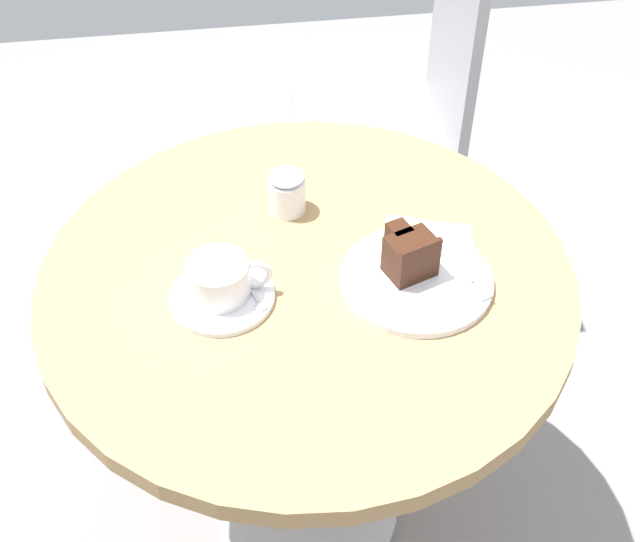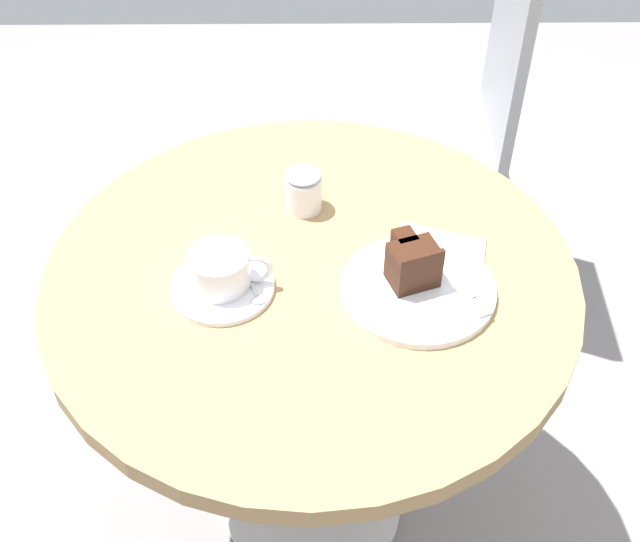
{
  "view_description": "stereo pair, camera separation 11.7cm",
  "coord_description": "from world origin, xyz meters",
  "px_view_note": "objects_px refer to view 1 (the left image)",
  "views": [
    {
      "loc": [
        -0.11,
        -0.88,
        1.55
      ],
      "look_at": [
        0.01,
        -0.05,
        0.74
      ],
      "focal_mm": 45.0,
      "sensor_mm": 36.0,
      "label": 1
    },
    {
      "loc": [
        0.01,
        -0.89,
        1.55
      ],
      "look_at": [
        0.01,
        -0.05,
        0.74
      ],
      "focal_mm": 45.0,
      "sensor_mm": 36.0,
      "label": 2
    }
  ],
  "objects_px": {
    "teaspoon": "(254,294)",
    "sugar_pot": "(287,192)",
    "cafe_chair": "(414,87)",
    "cake_plate": "(416,279)",
    "cake_slice": "(409,254)",
    "napkin": "(429,248)",
    "saucer": "(222,297)",
    "coffee_cup": "(220,278)",
    "fork": "(464,276)"
  },
  "relations": [
    {
      "from": "cake_slice",
      "to": "cafe_chair",
      "type": "xyz_separation_m",
      "value": [
        0.2,
        0.75,
        -0.18
      ]
    },
    {
      "from": "teaspoon",
      "to": "napkin",
      "type": "bearing_deg",
      "value": 85.94
    },
    {
      "from": "saucer",
      "to": "cake_slice",
      "type": "distance_m",
      "value": 0.28
    },
    {
      "from": "cake_plate",
      "to": "cake_slice",
      "type": "bearing_deg",
      "value": 124.33
    },
    {
      "from": "saucer",
      "to": "cake_slice",
      "type": "height_order",
      "value": "cake_slice"
    },
    {
      "from": "saucer",
      "to": "teaspoon",
      "type": "bearing_deg",
      "value": -9.95
    },
    {
      "from": "cake_slice",
      "to": "fork",
      "type": "bearing_deg",
      "value": -18.55
    },
    {
      "from": "fork",
      "to": "napkin",
      "type": "xyz_separation_m",
      "value": [
        -0.03,
        0.08,
        -0.01
      ]
    },
    {
      "from": "cake_plate",
      "to": "cafe_chair",
      "type": "relative_size",
      "value": 0.24
    },
    {
      "from": "coffee_cup",
      "to": "cake_slice",
      "type": "height_order",
      "value": "cake_slice"
    },
    {
      "from": "teaspoon",
      "to": "cake_slice",
      "type": "xyz_separation_m",
      "value": [
        0.23,
        0.02,
        0.03
      ]
    },
    {
      "from": "teaspoon",
      "to": "fork",
      "type": "xyz_separation_m",
      "value": [
        0.31,
        -0.01,
        0.0
      ]
    },
    {
      "from": "cake_slice",
      "to": "napkin",
      "type": "xyz_separation_m",
      "value": [
        0.05,
        0.05,
        -0.04
      ]
    },
    {
      "from": "fork",
      "to": "saucer",
      "type": "bearing_deg",
      "value": -113.98
    },
    {
      "from": "coffee_cup",
      "to": "napkin",
      "type": "height_order",
      "value": "coffee_cup"
    },
    {
      "from": "saucer",
      "to": "cake_plate",
      "type": "relative_size",
      "value": 0.68
    },
    {
      "from": "fork",
      "to": "teaspoon",
      "type": "bearing_deg",
      "value": -112.95
    },
    {
      "from": "coffee_cup",
      "to": "cake_slice",
      "type": "bearing_deg",
      "value": 0.59
    },
    {
      "from": "saucer",
      "to": "cake_slice",
      "type": "xyz_separation_m",
      "value": [
        0.28,
        0.01,
        0.04
      ]
    },
    {
      "from": "saucer",
      "to": "teaspoon",
      "type": "relative_size",
      "value": 1.6
    },
    {
      "from": "fork",
      "to": "cafe_chair",
      "type": "distance_m",
      "value": 0.81
    },
    {
      "from": "cake_plate",
      "to": "cake_slice",
      "type": "relative_size",
      "value": 2.55
    },
    {
      "from": "saucer",
      "to": "coffee_cup",
      "type": "distance_m",
      "value": 0.03
    },
    {
      "from": "sugar_pot",
      "to": "cafe_chair",
      "type": "bearing_deg",
      "value": 57.65
    },
    {
      "from": "cake_plate",
      "to": "cafe_chair",
      "type": "xyz_separation_m",
      "value": [
        0.19,
        0.77,
        -0.14
      ]
    },
    {
      "from": "cake_plate",
      "to": "napkin",
      "type": "relative_size",
      "value": 1.3
    },
    {
      "from": "coffee_cup",
      "to": "cafe_chair",
      "type": "distance_m",
      "value": 0.92
    },
    {
      "from": "coffee_cup",
      "to": "sugar_pot",
      "type": "height_order",
      "value": "sugar_pot"
    },
    {
      "from": "fork",
      "to": "cafe_chair",
      "type": "height_order",
      "value": "cafe_chair"
    },
    {
      "from": "saucer",
      "to": "cafe_chair",
      "type": "bearing_deg",
      "value": 57.68
    },
    {
      "from": "cake_slice",
      "to": "fork",
      "type": "height_order",
      "value": "cake_slice"
    },
    {
      "from": "coffee_cup",
      "to": "cake_slice",
      "type": "relative_size",
      "value": 1.38
    },
    {
      "from": "cake_plate",
      "to": "napkin",
      "type": "bearing_deg",
      "value": 62.06
    },
    {
      "from": "cafe_chair",
      "to": "sugar_pot",
      "type": "relative_size",
      "value": 12.55
    },
    {
      "from": "cafe_chair",
      "to": "cake_slice",
      "type": "bearing_deg",
      "value": -11.97
    },
    {
      "from": "teaspoon",
      "to": "sugar_pot",
      "type": "relative_size",
      "value": 1.27
    },
    {
      "from": "cake_plate",
      "to": "cake_slice",
      "type": "height_order",
      "value": "cake_slice"
    },
    {
      "from": "cake_plate",
      "to": "napkin",
      "type": "distance_m",
      "value": 0.08
    },
    {
      "from": "teaspoon",
      "to": "napkin",
      "type": "xyz_separation_m",
      "value": [
        0.28,
        0.07,
        -0.01
      ]
    },
    {
      "from": "coffee_cup",
      "to": "saucer",
      "type": "bearing_deg",
      "value": -92.93
    },
    {
      "from": "cake_plate",
      "to": "teaspoon",
      "type": "bearing_deg",
      "value": -179.96
    },
    {
      "from": "saucer",
      "to": "cafe_chair",
      "type": "distance_m",
      "value": 0.91
    },
    {
      "from": "coffee_cup",
      "to": "napkin",
      "type": "distance_m",
      "value": 0.34
    },
    {
      "from": "cake_slice",
      "to": "sugar_pot",
      "type": "height_order",
      "value": "cake_slice"
    },
    {
      "from": "teaspoon",
      "to": "cake_slice",
      "type": "relative_size",
      "value": 1.08
    },
    {
      "from": "cake_slice",
      "to": "cafe_chair",
      "type": "relative_size",
      "value": 0.09
    },
    {
      "from": "sugar_pot",
      "to": "fork",
      "type": "bearing_deg",
      "value": -41.17
    },
    {
      "from": "teaspoon",
      "to": "cake_plate",
      "type": "distance_m",
      "value": 0.24
    },
    {
      "from": "fork",
      "to": "sugar_pot",
      "type": "height_order",
      "value": "sugar_pot"
    },
    {
      "from": "saucer",
      "to": "teaspoon",
      "type": "height_order",
      "value": "teaspoon"
    }
  ]
}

